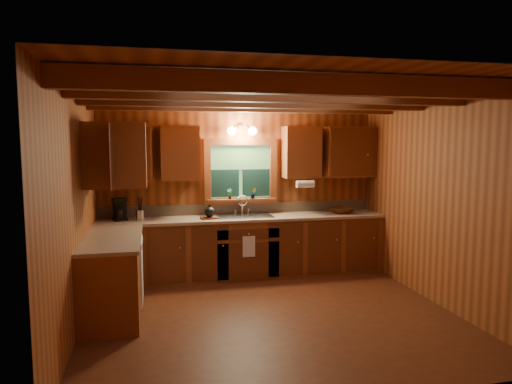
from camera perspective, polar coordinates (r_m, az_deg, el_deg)
The scene contains 20 objects.
room at distance 5.22m, azimuth 1.92°, elevation -1.48°, with size 4.20×4.20×4.20m.
ceiling_beams at distance 5.20m, azimuth 1.97°, elevation 11.63°, with size 4.20×2.54×0.18m.
base_cabinets at distance 6.54m, azimuth -5.20°, elevation -7.69°, with size 4.20×2.22×0.86m.
countertop at distance 6.45m, azimuth -5.13°, elevation -3.79°, with size 4.20×2.24×0.04m.
backsplash at distance 7.09m, azimuth -1.92°, elevation -2.04°, with size 4.20×0.02×0.16m, color #9A8468.
dishwasher_panel at distance 5.91m, azimuth -13.98°, elevation -9.38°, with size 0.02×0.60×0.80m, color white.
upper_cabinets at distance 6.48m, azimuth -6.11°, elevation 4.78°, with size 4.19×1.77×0.78m.
window at distance 7.02m, azimuth -1.91°, elevation 2.38°, with size 1.12×0.08×1.00m.
window_sill at distance 7.01m, azimuth -1.82°, elevation -0.98°, with size 1.06×0.14×0.04m, color brown.
wall_sconce at distance 6.88m, azimuth -1.74°, elevation 7.60°, with size 0.45×0.21×0.17m.
paper_towel_roll at distance 6.94m, azimuth 6.11°, elevation 0.98°, with size 0.11×0.11×0.27m, color white.
dish_towel at distance 6.58m, azimuth -0.89°, elevation -6.77°, with size 0.18×0.01×0.30m, color white.
sink at distance 6.84m, azimuth -1.47°, elevation -3.40°, with size 0.82×0.48×0.43m.
coffee_maker at distance 6.78m, azimuth -16.52°, elevation -2.05°, with size 0.18×0.23×0.31m.
utensil_crock at distance 6.72m, azimuth -14.19°, elevation -2.70°, with size 0.11×0.11×0.32m.
cutting_board at distance 6.66m, azimuth -5.77°, elevation -3.21°, with size 0.25×0.18×0.02m, color #542612.
teakettle at distance 6.65m, azimuth -5.77°, elevation -2.48°, with size 0.15×0.15×0.19m.
wicker_basket at distance 7.25m, azimuth 10.57°, elevation -2.25°, with size 0.36×0.36×0.09m, color #48230C.
potted_plant_left at distance 6.95m, azimuth -3.28°, elevation -0.22°, with size 0.09×0.06×0.16m, color #542612.
potted_plant_right at distance 7.00m, azimuth -0.33°, elevation -0.14°, with size 0.09×0.07×0.17m, color #542612.
Camera 1 is at (-1.30, -5.01, 2.00)m, focal length 32.30 mm.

